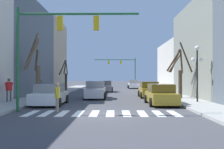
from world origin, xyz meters
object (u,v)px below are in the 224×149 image
traffic_signal_near (53,35)px  car_driving_away_lane (134,84)px  pedestrian_waiting_at_curb (57,95)px  car_driving_toward_lane (149,90)px  pedestrian_on_left_sidewalk (41,86)px  car_parked_left_mid (105,87)px  car_parked_left_far (50,95)px  street_tree_left_far (35,69)px  pedestrian_on_right_sidewalk (9,88)px  traffic_signal_far (123,65)px  street_tree_right_near (179,72)px  street_lamp_right_corner (197,62)px  car_parked_right_far (161,95)px  car_parked_right_mid (96,90)px  street_tree_right_far (65,76)px

traffic_signal_near → car_driving_away_lane: (7.04, 31.81, -3.77)m
traffic_signal_near → pedestrian_waiting_at_curb: 3.50m
car_driving_toward_lane → pedestrian_on_left_sidewalk: 11.07m
car_parked_left_mid → pedestrian_waiting_at_curb: size_ratio=2.47×
car_parked_left_far → street_tree_left_far: (-2.42, 4.45, 2.05)m
car_parked_left_mid → pedestrian_on_right_sidewalk: (-6.89, -16.24, 0.49)m
traffic_signal_far → street_tree_right_near: (4.33, -30.79, -2.03)m
traffic_signal_far → street_lamp_right_corner: size_ratio=2.01×
car_driving_toward_lane → pedestrian_on_left_sidewalk: bearing=87.1°
traffic_signal_near → car_parked_right_far: bearing=30.2°
car_driving_away_lane → car_parked_right_mid: 22.79m
car_parked_left_mid → car_driving_away_lane: bearing=156.2°
car_parked_left_mid → car_driving_away_lane: (4.74, 10.73, 0.01)m
street_lamp_right_corner → car_parked_left_far: bearing=-174.8°
traffic_signal_near → pedestrian_on_left_sidewalk: (-3.98, 11.50, -3.41)m
pedestrian_on_left_sidewalk → street_tree_left_far: size_ratio=0.27×
car_driving_toward_lane → pedestrian_waiting_at_curb: pedestrian_waiting_at_curb is taller
car_parked_left_far → street_tree_right_far: size_ratio=1.06×
street_lamp_right_corner → traffic_signal_far: bearing=97.7°
car_parked_left_far → street_tree_right_near: (10.78, 5.11, 1.77)m
traffic_signal_far → car_parked_left_far: bearing=-100.2°
car_driving_away_lane → pedestrian_waiting_at_curb: pedestrian_waiting_at_curb is taller
street_lamp_right_corner → car_driving_toward_lane: street_lamp_right_corner is taller
traffic_signal_near → street_tree_right_near: 13.31m
car_parked_right_far → pedestrian_waiting_at_curb: 8.04m
street_tree_right_near → traffic_signal_near: bearing=-137.0°
pedestrian_on_left_sidewalk → street_tree_left_far: 3.62m
street_lamp_right_corner → car_parked_right_mid: size_ratio=0.93×
car_parked_left_far → car_driving_toward_lane: car_driving_toward_lane is taller
car_driving_toward_lane → car_parked_left_mid: size_ratio=0.96×
traffic_signal_far → car_driving_away_lane: 8.98m
street_tree_right_near → pedestrian_on_left_sidewalk: bearing=169.5°
car_parked_left_far → street_tree_left_far: 5.46m
car_parked_right_mid → street_tree_right_far: bearing=-156.3°
car_driving_toward_lane → street_tree_right_far: (-10.38, 10.28, 1.47)m
pedestrian_on_right_sidewalk → street_tree_right_far: street_tree_right_far is taller
traffic_signal_near → car_parked_left_mid: traffic_signal_near is taller
car_driving_toward_lane → street_tree_left_far: street_tree_left_far is taller
car_parked_right_far → car_driving_away_lane: size_ratio=1.01×
pedestrian_on_right_sidewalk → street_tree_left_far: bearing=-164.2°
street_tree_right_far → car_parked_left_far: bearing=-82.9°
car_driving_away_lane → pedestrian_on_right_sidewalk: 29.38m
street_tree_left_far → car_parked_left_far: bearing=-61.4°
car_driving_toward_lane → car_driving_away_lane: car_driving_toward_lane is taller
car_parked_left_mid → street_tree_right_near: bearing=31.1°
traffic_signal_far → car_driving_away_lane: traffic_signal_far is taller
traffic_signal_far → car_parked_left_far: (-6.45, -35.89, -3.80)m
street_tree_right_near → car_parked_left_far: bearing=-154.7°
street_lamp_right_corner → street_tree_left_far: 14.00m
car_driving_toward_lane → street_tree_right_near: (2.55, -1.97, 1.76)m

